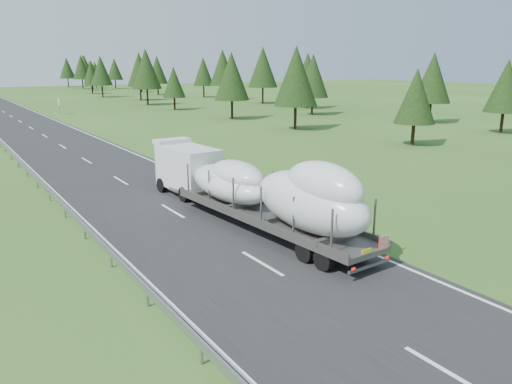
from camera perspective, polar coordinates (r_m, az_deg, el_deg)
ground at (r=14.90m, az=21.36°, el=-18.86°), size 400.00×400.00×0.00m
highway_sign at (r=88.90m, az=-21.60°, el=9.41°), size 0.08×0.90×2.60m
tree_line_right at (r=115.86m, az=-7.50°, el=13.58°), size 27.97×257.10×12.35m
boat_truck at (r=24.81m, az=-0.43°, el=0.67°), size 3.37×17.85×4.10m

